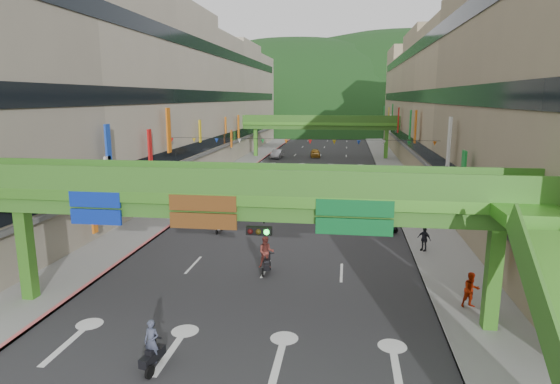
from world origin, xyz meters
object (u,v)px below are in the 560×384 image
object	(u,v)px
overpass_near	(260,211)
scooter_rider_mid	(266,254)
pedestrian_red	(471,293)
car_silver	(277,154)
scooter_rider_near	(152,347)
car_yellow	(315,153)

from	to	relation	value
overpass_near	scooter_rider_mid	xyz separation A→B (m)	(-0.78, 5.94, -4.04)
overpass_near	pedestrian_red	world-z (taller)	overpass_near
car_silver	pedestrian_red	distance (m)	58.16
scooter_rider_near	car_yellow	size ratio (longest dim) A/B	0.49
scooter_rider_mid	pedestrian_red	world-z (taller)	scooter_rider_mid
car_yellow	pedestrian_red	world-z (taller)	pedestrian_red
scooter_rider_mid	scooter_rider_near	bearing A→B (deg)	-103.83
scooter_rider_near	pedestrian_red	distance (m)	14.85
overpass_near	scooter_rider_mid	world-z (taller)	overpass_near
overpass_near	scooter_rider_near	size ratio (longest dim) A/B	14.01
car_yellow	pedestrian_red	distance (m)	58.78
overpass_near	scooter_rider_near	world-z (taller)	overpass_near
scooter_rider_near	scooter_rider_mid	distance (m)	10.63
scooter_rider_mid	car_silver	bearing A→B (deg)	97.82
scooter_rider_near	car_silver	size ratio (longest dim) A/B	0.45
car_silver	car_yellow	size ratio (longest dim) A/B	1.09
scooter_rider_mid	car_silver	size ratio (longest dim) A/B	0.50
scooter_rider_near	scooter_rider_mid	xyz separation A→B (m)	(2.54, 10.32, 0.24)
scooter_rider_near	car_yellow	world-z (taller)	scooter_rider_near
scooter_rider_mid	car_yellow	size ratio (longest dim) A/B	0.55
car_yellow	scooter_rider_near	bearing A→B (deg)	-97.24
overpass_near	car_silver	bearing A→B (deg)	97.79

